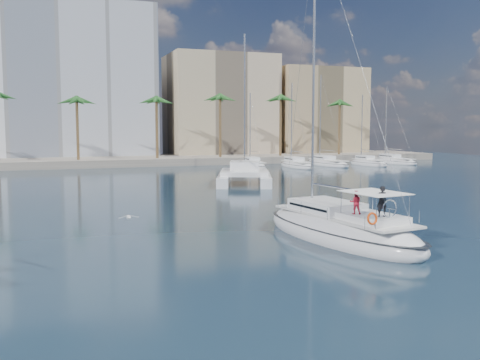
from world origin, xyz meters
name	(u,v)px	position (x,y,z in m)	size (l,w,h in m)	color
ground	(231,233)	(0.00, 0.00, 0.00)	(160.00, 160.00, 0.00)	black
quay	(112,161)	(0.00, 61.00, 0.60)	(120.00, 14.00, 1.20)	gray
building_modern	(33,83)	(-12.00, 73.00, 14.00)	(42.00, 16.00, 28.00)	white
building_beige	(220,108)	(22.00, 70.00, 10.00)	(20.00, 14.00, 20.00)	tan
building_tan_right	(316,114)	(42.00, 68.00, 9.00)	(18.00, 12.00, 18.00)	tan
palm_centre	(113,102)	(0.00, 57.00, 10.28)	(3.60, 3.60, 12.30)	brown
palm_right	(306,105)	(34.00, 57.00, 10.28)	(3.60, 3.60, 12.30)	brown
main_sloop	(339,230)	(5.23, -3.80, 0.57)	(5.86, 13.46, 19.32)	white
catamaran	(244,173)	(10.61, 26.02, 1.13)	(9.49, 12.82, 16.86)	white
seagull	(129,217)	(-5.87, 1.88, 1.02)	(1.21, 0.52, 0.22)	silver
moored_yacht_a	(254,168)	(20.00, 47.00, 0.00)	(2.72, 9.35, 11.90)	white
moored_yacht_b	(297,168)	(26.50, 45.00, 0.00)	(3.14, 10.78, 13.72)	white
moored_yacht_c	(327,166)	(33.00, 47.00, 0.00)	(3.55, 12.21, 15.54)	white
moored_yacht_d	(368,165)	(39.50, 45.00, 0.00)	(2.72, 9.35, 11.90)	white
moored_yacht_e	(394,164)	(46.00, 47.00, 0.00)	(3.14, 10.78, 13.72)	white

